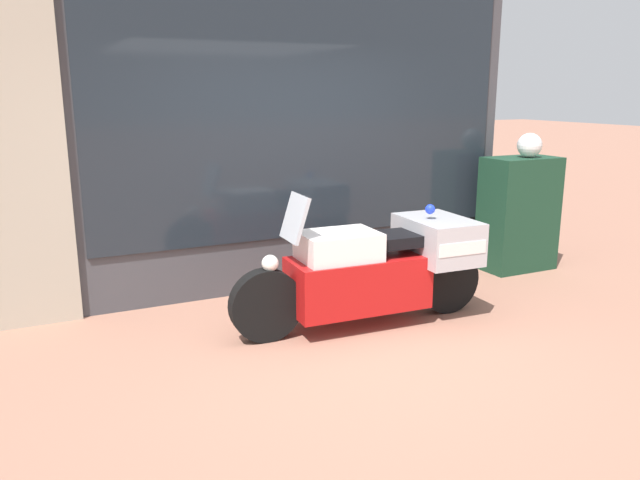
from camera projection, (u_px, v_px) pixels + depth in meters
ground_plane at (363, 353)px, 4.93m from camera, size 60.00×60.00×0.00m
shop_building at (230, 81)px, 6.02m from camera, size 5.52×0.55×4.19m
window_display at (299, 239)px, 6.74m from camera, size 4.23×0.30×1.87m
paramedic_motorcycle at (380, 265)px, 5.46m from camera, size 2.38×0.81×1.21m
utility_cabinet at (518, 214)px, 7.12m from camera, size 0.83×0.49×1.29m
white_helmet at (530, 145)px, 6.91m from camera, size 0.27×0.27×0.27m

